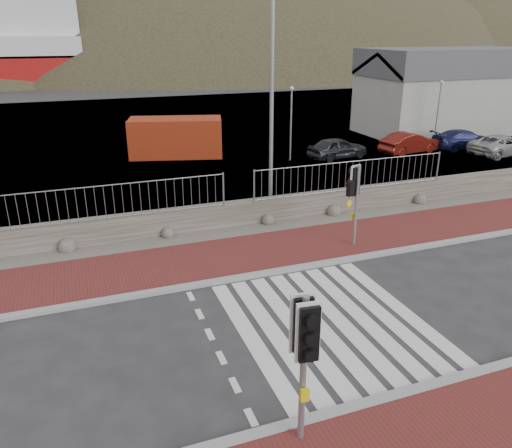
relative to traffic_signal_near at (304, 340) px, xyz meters
name	(u,v)px	position (x,y,z in m)	size (l,w,h in m)	color
ground	(328,322)	(2.35, 3.34, -2.14)	(220.00, 220.00, 0.00)	#28282B
sidewalk_far	(265,252)	(2.35, 7.84, -2.10)	(40.00, 3.00, 0.08)	maroon
kerb_near	(398,395)	(2.35, 0.34, -2.09)	(40.00, 0.25, 0.12)	gray
kerb_far	(282,271)	(2.35, 6.34, -2.09)	(40.00, 0.25, 0.12)	gray
zebra_crossing	(328,322)	(2.35, 3.34, -2.14)	(4.62, 5.60, 0.01)	silver
gravel_strip	(245,231)	(2.35, 9.84, -2.11)	(40.00, 1.50, 0.06)	#59544C
stone_wall	(238,214)	(2.35, 10.64, -1.69)	(40.00, 0.60, 0.90)	#4B453D
railing	(239,180)	(2.35, 10.49, -0.32)	(18.07, 0.07, 1.22)	gray
quay	(151,130)	(2.35, 31.24, -2.14)	(120.00, 40.00, 0.50)	#4C4C4F
water	(109,85)	(2.35, 66.24, -2.14)	(220.00, 50.00, 0.05)	#3F4C54
harbor_building	(448,91)	(22.35, 23.24, 0.79)	(12.20, 6.20, 5.80)	#9E9E99
hills_backdrop	(145,190)	(9.09, 91.24, -25.20)	(254.00, 90.00, 100.00)	#2B2D1B
traffic_signal_near	(304,340)	(0.00, 0.00, 0.00)	(0.45, 0.30, 2.98)	gray
traffic_signal_far	(357,189)	(5.39, 7.28, -0.07)	(0.71, 0.40, 2.87)	gray
streetlight	(275,87)	(4.16, 11.46, 2.85)	(1.87, 0.49, 8.87)	gray
shipping_container	(176,137)	(2.49, 22.55, -1.04)	(5.30, 2.21, 2.21)	maroon
car_a	(337,148)	(11.11, 18.73, -1.53)	(1.44, 3.59, 1.22)	black
car_b	(410,143)	(15.79, 18.32, -1.51)	(1.34, 3.83, 1.26)	#5C120D
car_c	(464,140)	(19.68, 18.07, -1.54)	(1.68, 4.14, 1.20)	#161A46
car_d	(503,145)	(20.75, 16.05, -1.55)	(1.98, 4.30, 1.19)	#A7A7A7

